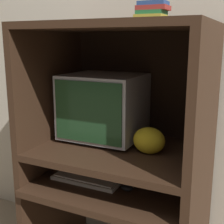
{
  "coord_description": "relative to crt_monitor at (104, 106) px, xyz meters",
  "views": [
    {
      "loc": [
        0.68,
        -1.16,
        1.39
      ],
      "look_at": [
        -0.04,
        0.34,
        1.01
      ],
      "focal_mm": 50.0,
      "sensor_mm": 36.0,
      "label": 1
    }
  ],
  "objects": [
    {
      "name": "wall_back",
      "position": [
        0.15,
        0.29,
        0.29
      ],
      "size": [
        6.0,
        0.06,
        2.6
      ],
      "color": "beige",
      "rests_on": "ground_plane"
    },
    {
      "name": "desk_base",
      "position": [
        0.15,
        -0.14,
        -0.61
      ],
      "size": [
        0.94,
        0.71,
        0.62
      ],
      "color": "#382316",
      "rests_on": "ground_plane"
    },
    {
      "name": "desk_monitor_shelf",
      "position": [
        0.15,
        -0.1,
        -0.25
      ],
      "size": [
        0.94,
        0.67,
        0.19
      ],
      "color": "#382316",
      "rests_on": "desk_base"
    },
    {
      "name": "crt_monitor",
      "position": [
        0.0,
        0.0,
        0.0
      ],
      "size": [
        0.44,
        0.39,
        0.39
      ],
      "color": "#B2B2B7",
      "rests_on": "desk_monitor_shelf"
    },
    {
      "name": "keyboard",
      "position": [
        -0.0,
        -0.21,
        -0.38
      ],
      "size": [
        0.39,
        0.13,
        0.03
      ],
      "color": "beige",
      "rests_on": "desk_base"
    },
    {
      "name": "hutch_upper",
      "position": [
        0.15,
        -0.07,
        0.24
      ],
      "size": [
        0.94,
        0.67,
        0.67
      ],
      "color": "#382316",
      "rests_on": "desk_monitor_shelf"
    },
    {
      "name": "mouse",
      "position": [
        0.25,
        -0.21,
        -0.37
      ],
      "size": [
        0.07,
        0.05,
        0.03
      ],
      "color": "black",
      "rests_on": "desk_base"
    },
    {
      "name": "snack_bag",
      "position": [
        0.33,
        -0.11,
        -0.13
      ],
      "size": [
        0.17,
        0.13,
        0.14
      ],
      "color": "gold",
      "rests_on": "desk_monitor_shelf"
    },
    {
      "name": "book_stack",
      "position": [
        0.29,
        -0.02,
        0.52
      ],
      "size": [
        0.16,
        0.13,
        0.11
      ],
      "color": "gold",
      "rests_on": "hutch_upper"
    }
  ]
}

